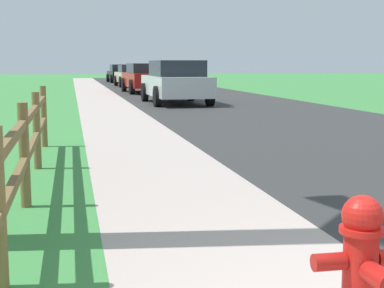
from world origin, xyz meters
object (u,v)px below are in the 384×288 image
Objects in this scene: parked_suv_silver at (176,82)px; parked_car_red at (146,77)px; fire_hydrant at (362,261)px; parked_car_black at (122,73)px; parked_car_beige at (132,76)px.

parked_suv_silver is 8.55m from parked_car_red.
parked_suv_silver is 1.01× the size of parked_car_red.
parked_car_black is (2.50, 44.92, 0.31)m from fire_hydrant.
parked_suv_silver is (2.33, 18.95, 0.42)m from fire_hydrant.
parked_car_beige is 0.98× the size of parked_car_black.
fire_hydrant is 36.05m from parked_car_beige.
parked_car_red is at bearing -90.72° from parked_car_black.
fire_hydrant is at bearing -93.18° from parked_car_black.
parked_car_red reaches higher than parked_car_beige.
fire_hydrant is 0.17× the size of parked_car_black.
parked_car_black is at bearing 89.63° from parked_suv_silver.
parked_car_beige is (0.11, 8.46, -0.07)m from parked_car_red.
parked_suv_silver is at bearing 82.98° from fire_hydrant.
fire_hydrant is at bearing -94.74° from parked_car_red.
fire_hydrant is 44.99m from parked_car_black.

